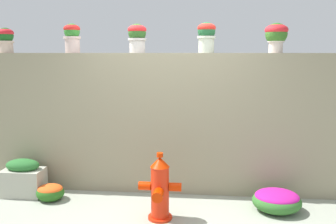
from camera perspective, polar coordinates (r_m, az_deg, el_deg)
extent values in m
plane|color=#959A8A|center=(4.56, -0.87, -16.75)|extent=(24.00, 24.00, 0.00)
cube|color=gray|center=(5.17, 0.33, -1.82)|extent=(5.43, 0.32, 2.00)
cylinder|color=beige|center=(5.76, -24.24, 9.38)|extent=(0.19, 0.19, 0.17)
cylinder|color=beige|center=(5.76, -24.29, 10.08)|extent=(0.22, 0.22, 0.03)
sphere|color=#1B581F|center=(5.76, -24.35, 10.98)|extent=(0.22, 0.22, 0.22)
ellipsoid|color=red|center=(5.77, -24.38, 11.36)|extent=(0.23, 0.23, 0.12)
cylinder|color=beige|center=(5.37, -14.89, 10.26)|extent=(0.21, 0.21, 0.23)
cylinder|color=beige|center=(5.37, -14.94, 11.32)|extent=(0.24, 0.24, 0.03)
sphere|color=#31802C|center=(5.38, -14.98, 12.23)|extent=(0.22, 0.22, 0.22)
ellipsoid|color=red|center=(5.38, -14.99, 12.64)|extent=(0.23, 0.23, 0.12)
cylinder|color=beige|center=(5.15, -4.89, 10.43)|extent=(0.22, 0.22, 0.20)
cylinder|color=beige|center=(5.15, -4.90, 11.39)|extent=(0.26, 0.26, 0.03)
sphere|color=#2A5520|center=(5.15, -4.91, 12.39)|extent=(0.25, 0.25, 0.25)
ellipsoid|color=red|center=(5.16, -4.92, 12.88)|extent=(0.26, 0.26, 0.14)
cylinder|color=beige|center=(5.02, 6.08, 10.58)|extent=(0.21, 0.21, 0.23)
cylinder|color=beige|center=(5.03, 6.10, 11.70)|extent=(0.25, 0.25, 0.03)
sphere|color=#1E542D|center=(5.03, 6.12, 12.62)|extent=(0.24, 0.24, 0.24)
ellipsoid|color=red|center=(5.03, 6.13, 13.10)|extent=(0.25, 0.25, 0.13)
cylinder|color=beige|center=(5.14, 16.69, 9.90)|extent=(0.19, 0.19, 0.17)
cylinder|color=beige|center=(5.14, 16.73, 10.69)|extent=(0.22, 0.22, 0.03)
sphere|color=#336421|center=(5.14, 16.78, 11.76)|extent=(0.29, 0.29, 0.29)
ellipsoid|color=red|center=(5.15, 16.81, 12.33)|extent=(0.31, 0.31, 0.16)
cylinder|color=red|center=(4.60, -1.26, -16.31)|extent=(0.30, 0.30, 0.03)
cylinder|color=red|center=(4.47, -1.28, -12.68)|extent=(0.22, 0.22, 0.66)
cone|color=red|center=(4.34, -1.29, -7.90)|extent=(0.23, 0.23, 0.12)
cylinder|color=red|center=(4.31, -1.30, -6.81)|extent=(0.08, 0.08, 0.05)
cylinder|color=red|center=(4.46, -3.68, -11.60)|extent=(0.15, 0.10, 0.10)
cylinder|color=red|center=(4.42, 1.15, -11.79)|extent=(0.15, 0.10, 0.10)
cylinder|color=red|center=(4.27, -1.59, -13.04)|extent=(0.13, 0.16, 0.13)
ellipsoid|color=#275F1C|center=(5.32, -18.13, -12.05)|extent=(0.38, 0.34, 0.23)
ellipsoid|color=#E2551C|center=(5.30, -18.16, -11.52)|extent=(0.34, 0.31, 0.13)
ellipsoid|color=#326A2A|center=(4.94, 16.83, -13.38)|extent=(0.62, 0.56, 0.28)
ellipsoid|color=#B41982|center=(4.92, 16.87, -12.69)|extent=(0.56, 0.50, 0.16)
cube|color=#ABAB99|center=(5.58, -21.88, -10.28)|extent=(0.56, 0.34, 0.38)
ellipsoid|color=#28692C|center=(5.51, -22.04, -7.82)|extent=(0.48, 0.29, 0.18)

